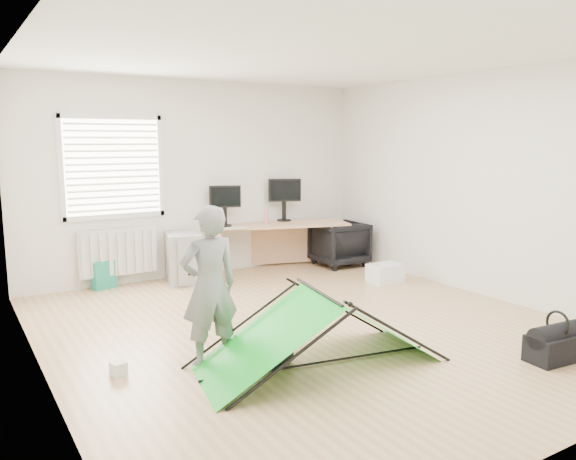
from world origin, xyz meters
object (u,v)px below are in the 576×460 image
kite (318,328)px  person (209,286)px  desk (279,246)px  thermos (266,216)px  monitor_left (225,211)px  monitor_right (284,205)px  filing_cabinet (184,258)px  office_chair (339,244)px  storage_crate (385,273)px  laptop_bag (273,351)px  duffel_bag (556,347)px

kite → person: bearing=158.3°
desk → thermos: 0.51m
monitor_left → monitor_right: monitor_right is taller
monitor_right → desk: bearing=-113.1°
monitor_left → monitor_right: bearing=19.8°
monitor_left → desk: bearing=6.3°
filing_cabinet → monitor_right: bearing=18.7°
person → monitor_left: bearing=-116.2°
desk → monitor_left: monitor_left is taller
filing_cabinet → office_chair: (2.39, -0.28, 0.00)m
desk → filing_cabinet: (-1.47, 0.03, -0.01)m
storage_crate → monitor_right: bearing=111.2°
person → laptop_bag: person is taller
desk → thermos: bearing=-161.5°
office_chair → person: bearing=40.5°
monitor_right → storage_crate: (0.62, -1.60, -0.80)m
monitor_left → laptop_bag: (-1.11, -3.26, -0.76)m
storage_crate → filing_cabinet: bearing=147.9°
office_chair → person: person is taller
thermos → office_chair: thermos is taller
monitor_left → person: bearing=-98.4°
duffel_bag → laptop_bag: bearing=156.5°
desk → storage_crate: 1.64m
office_chair → duffel_bag: bearing=83.3°
thermos → person: 3.46m
filing_cabinet → person: 2.94m
thermos → kite: thermos is taller
monitor_right → monitor_left: bearing=-155.9°
person → storage_crate: bearing=-155.3°
kite → monitor_left: bearing=87.7°
filing_cabinet → monitor_right: monitor_right is taller
person → office_chair: bearing=-140.8°
filing_cabinet → storage_crate: (2.29, -1.44, -0.21)m
thermos → storage_crate: thermos is taller
thermos → laptop_bag: bearing=-118.7°
monitor_right → storage_crate: monitor_right is taller
filing_cabinet → kite: size_ratio=0.32×
monitor_left → laptop_bag: bearing=-89.7°
laptop_bag → duffel_bag: 2.45m
kite → desk: bearing=74.8°
office_chair → person: 4.12m
thermos → monitor_left: bearing=161.6°
desk → monitor_right: size_ratio=4.13×
kite → duffel_bag: 2.08m
filing_cabinet → thermos: (1.25, -0.04, 0.47)m
storage_crate → duffel_bag: (-0.56, -2.84, -0.01)m
thermos → kite: bearing=-112.4°
desk → monitor_right: monitor_right is taller
monitor_left → storage_crate: size_ratio=1.00×
desk → thermos: thermos is taller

